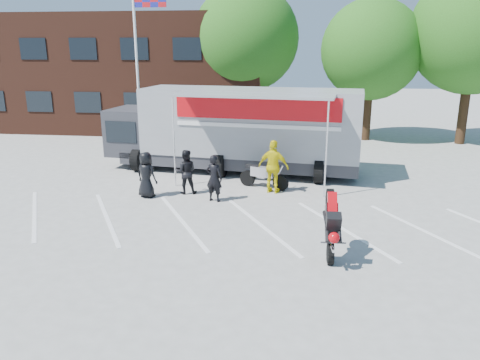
% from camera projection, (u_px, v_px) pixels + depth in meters
% --- Properties ---
extents(ground, '(100.00, 100.00, 0.00)m').
position_uv_depth(ground, '(250.00, 237.00, 13.03)').
color(ground, '#A9A9A3').
rests_on(ground, ground).
extents(parking_bay_lines, '(18.09, 13.33, 0.01)m').
position_uv_depth(parking_bay_lines, '(254.00, 224.00, 13.98)').
color(parking_bay_lines, white).
rests_on(parking_bay_lines, ground).
extents(office_building, '(18.00, 8.00, 7.00)m').
position_uv_depth(office_building, '(127.00, 72.00, 30.45)').
color(office_building, '#4A2417').
rests_on(office_building, ground).
extents(flagpole, '(1.61, 0.12, 8.00)m').
position_uv_depth(flagpole, '(141.00, 48.00, 21.94)').
color(flagpole, white).
rests_on(flagpole, ground).
extents(tree_left, '(6.12, 6.12, 8.64)m').
position_uv_depth(tree_left, '(246.00, 39.00, 27.00)').
color(tree_left, '#382314').
rests_on(tree_left, ground).
extents(tree_mid, '(5.44, 5.44, 7.68)m').
position_uv_depth(tree_mid, '(371.00, 50.00, 25.37)').
color(tree_mid, '#382314').
rests_on(tree_mid, ground).
extents(tree_right, '(6.46, 6.46, 9.12)m').
position_uv_depth(tree_right, '(474.00, 31.00, 24.02)').
color(tree_right, '#382314').
rests_on(tree_right, ground).
extents(transporter_truck, '(11.45, 6.52, 3.47)m').
position_uv_depth(transporter_truck, '(239.00, 171.00, 20.00)').
color(transporter_truck, gray).
rests_on(transporter_truck, ground).
extents(parked_motorcycle, '(2.11, 1.36, 1.05)m').
position_uv_depth(parked_motorcycle, '(264.00, 188.00, 17.56)').
color(parked_motorcycle, silver).
rests_on(parked_motorcycle, ground).
extents(stunt_bike_rider, '(0.82, 1.64, 1.90)m').
position_uv_depth(stunt_bike_rider, '(328.00, 253.00, 12.06)').
color(stunt_bike_rider, black).
rests_on(stunt_bike_rider, ground).
extents(spectator_leather_a, '(0.93, 0.77, 1.62)m').
position_uv_depth(spectator_leather_a, '(146.00, 175.00, 16.32)').
color(spectator_leather_a, black).
rests_on(spectator_leather_a, ground).
extents(spectator_leather_b, '(0.68, 0.54, 1.63)m').
position_uv_depth(spectator_leather_b, '(214.00, 178.00, 15.88)').
color(spectator_leather_b, black).
rests_on(spectator_leather_b, ground).
extents(spectator_leather_c, '(0.88, 0.74, 1.60)m').
position_uv_depth(spectator_leather_c, '(186.00, 172.00, 16.75)').
color(spectator_leather_c, black).
rests_on(spectator_leather_c, ground).
extents(spectator_hivis, '(1.22, 0.77, 1.93)m').
position_uv_depth(spectator_hivis, '(274.00, 167.00, 16.78)').
color(spectator_hivis, yellow).
rests_on(spectator_hivis, ground).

